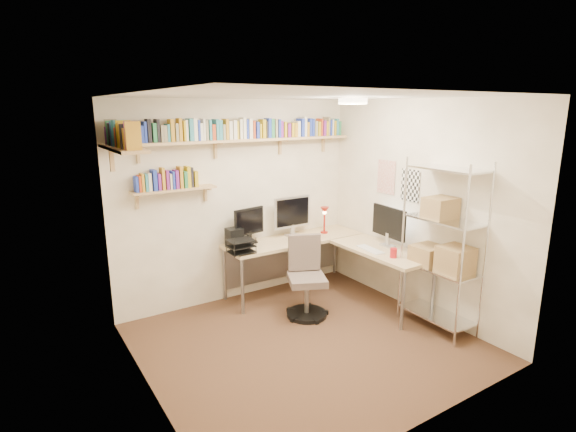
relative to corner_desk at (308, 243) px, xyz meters
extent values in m
plane|color=#452F1D|center=(-0.70, -0.97, -0.72)|extent=(3.20, 3.20, 0.00)
cube|color=beige|center=(-0.70, 0.53, 0.53)|extent=(3.20, 0.04, 2.50)
cube|color=beige|center=(-2.30, -0.97, 0.53)|extent=(0.04, 3.00, 2.50)
cube|color=beige|center=(0.90, -0.97, 0.53)|extent=(0.04, 3.00, 2.50)
cube|color=beige|center=(-0.70, -2.47, 0.53)|extent=(3.20, 0.04, 2.50)
cube|color=silver|center=(-0.70, -0.97, 1.78)|extent=(3.20, 3.00, 0.04)
cube|color=white|center=(0.89, -0.42, 0.83)|extent=(0.01, 0.30, 0.42)
cube|color=white|center=(0.89, -0.82, 0.78)|extent=(0.01, 0.28, 0.38)
cylinder|color=#FFEAC6|center=(0.00, -0.77, 1.74)|extent=(0.30, 0.30, 0.06)
cube|color=tan|center=(-0.70, 0.41, 1.30)|extent=(3.05, 0.25, 0.03)
cube|color=tan|center=(-2.17, -0.02, 1.30)|extent=(0.25, 1.00, 0.03)
cube|color=tan|center=(-1.55, 0.43, 0.78)|extent=(0.95, 0.20, 0.02)
cube|color=tan|center=(-1.90, 0.47, 1.23)|extent=(0.03, 0.20, 0.20)
cube|color=tan|center=(-1.00, 0.47, 1.23)|extent=(0.03, 0.20, 0.20)
cube|color=tan|center=(-0.10, 0.47, 1.23)|extent=(0.03, 0.20, 0.20)
cube|color=tan|center=(0.60, 0.47, 1.23)|extent=(0.03, 0.20, 0.20)
cube|color=#BA9D15|center=(-2.16, 0.41, 1.41)|extent=(0.02, 0.13, 0.20)
cube|color=#BB3D18|center=(-2.13, 0.41, 1.43)|extent=(0.03, 0.12, 0.23)
cube|color=teal|center=(-2.08, 0.41, 1.41)|extent=(0.04, 0.14, 0.19)
cube|color=gray|center=(-2.04, 0.41, 1.42)|extent=(0.02, 0.15, 0.21)
cube|color=#2239B3|center=(-2.00, 0.41, 1.40)|extent=(0.04, 0.15, 0.17)
cube|color=#BA9D15|center=(-1.96, 0.41, 1.42)|extent=(0.03, 0.14, 0.22)
cube|color=#BA9D15|center=(-1.92, 0.41, 1.40)|extent=(0.02, 0.14, 0.18)
cube|color=#2239B3|center=(-1.88, 0.41, 1.40)|extent=(0.04, 0.14, 0.18)
cube|color=#2239B3|center=(-1.84, 0.41, 1.42)|extent=(0.03, 0.15, 0.22)
cube|color=black|center=(-1.80, 0.41, 1.43)|extent=(0.04, 0.11, 0.25)
cube|color=#287847|center=(-1.74, 0.41, 1.41)|extent=(0.04, 0.12, 0.20)
cube|color=black|center=(-1.70, 0.41, 1.43)|extent=(0.03, 0.13, 0.24)
cube|color=gray|center=(-1.67, 0.41, 1.40)|extent=(0.03, 0.15, 0.18)
cube|color=gray|center=(-1.63, 0.41, 1.40)|extent=(0.04, 0.12, 0.18)
cube|color=teal|center=(-1.60, 0.41, 1.41)|extent=(0.03, 0.13, 0.19)
cube|color=#B68322|center=(-1.55, 0.41, 1.43)|extent=(0.04, 0.12, 0.24)
cube|color=gray|center=(-1.50, 0.41, 1.41)|extent=(0.03, 0.14, 0.19)
cube|color=#B68322|center=(-1.46, 0.41, 1.44)|extent=(0.03, 0.11, 0.25)
cube|color=#BA9D15|center=(-1.42, 0.41, 1.42)|extent=(0.02, 0.13, 0.22)
cube|color=beige|center=(-1.39, 0.41, 1.43)|extent=(0.03, 0.11, 0.23)
cube|color=teal|center=(-1.34, 0.41, 1.43)|extent=(0.04, 0.14, 0.24)
cube|color=beige|center=(-1.29, 0.41, 1.44)|extent=(0.04, 0.13, 0.25)
cube|color=#2239B3|center=(-1.25, 0.41, 1.43)|extent=(0.02, 0.13, 0.23)
cube|color=beige|center=(-1.22, 0.41, 1.41)|extent=(0.03, 0.12, 0.19)
cube|color=beige|center=(-1.18, 0.41, 1.43)|extent=(0.02, 0.12, 0.24)
cube|color=gray|center=(-1.15, 0.41, 1.42)|extent=(0.03, 0.13, 0.23)
cube|color=teal|center=(-1.11, 0.41, 1.43)|extent=(0.03, 0.13, 0.23)
cube|color=#BB3D18|center=(-1.07, 0.41, 1.40)|extent=(0.04, 0.13, 0.18)
cube|color=teal|center=(-1.03, 0.41, 1.43)|extent=(0.03, 0.14, 0.23)
cube|color=teal|center=(-0.99, 0.41, 1.42)|extent=(0.04, 0.13, 0.22)
cube|color=gray|center=(-0.95, 0.41, 1.40)|extent=(0.03, 0.14, 0.17)
cube|color=#B68322|center=(-0.91, 0.41, 1.43)|extent=(0.03, 0.13, 0.24)
cube|color=beige|center=(-0.86, 0.41, 1.42)|extent=(0.04, 0.13, 0.21)
cube|color=beige|center=(-0.81, 0.41, 1.42)|extent=(0.04, 0.14, 0.22)
cube|color=#BA9D15|center=(-0.77, 0.41, 1.42)|extent=(0.02, 0.12, 0.21)
cube|color=beige|center=(-0.73, 0.41, 1.43)|extent=(0.03, 0.14, 0.23)
cube|color=beige|center=(-0.68, 0.41, 1.44)|extent=(0.04, 0.14, 0.25)
cube|color=#2239B3|center=(-0.64, 0.41, 1.43)|extent=(0.03, 0.12, 0.23)
cube|color=beige|center=(-0.59, 0.41, 1.43)|extent=(0.04, 0.12, 0.24)
cube|color=#BB3D18|center=(-0.55, 0.41, 1.42)|extent=(0.03, 0.11, 0.21)
cube|color=#2239B3|center=(-0.50, 0.41, 1.41)|extent=(0.04, 0.13, 0.19)
cube|color=#BA9D15|center=(-0.46, 0.41, 1.40)|extent=(0.02, 0.11, 0.17)
cube|color=#BA9D15|center=(-0.41, 0.41, 1.42)|extent=(0.04, 0.13, 0.22)
cube|color=black|center=(-0.38, 0.41, 1.41)|extent=(0.02, 0.13, 0.20)
cube|color=#2239B3|center=(-0.34, 0.41, 1.43)|extent=(0.04, 0.12, 0.24)
cube|color=#287847|center=(-0.29, 0.41, 1.43)|extent=(0.04, 0.11, 0.23)
cube|color=gray|center=(-0.24, 0.41, 1.43)|extent=(0.03, 0.12, 0.23)
cube|color=#2239B3|center=(-0.20, 0.41, 1.42)|extent=(0.03, 0.13, 0.22)
cube|color=#752281|center=(-0.16, 0.41, 1.41)|extent=(0.04, 0.12, 0.20)
cube|color=#BA9D15|center=(-0.11, 0.41, 1.41)|extent=(0.04, 0.13, 0.19)
cube|color=#752281|center=(-0.06, 0.41, 1.40)|extent=(0.04, 0.13, 0.17)
cube|color=#BA9D15|center=(0.00, 0.41, 1.40)|extent=(0.04, 0.13, 0.18)
cube|color=#B68322|center=(0.05, 0.41, 1.40)|extent=(0.04, 0.14, 0.17)
cube|color=beige|center=(0.09, 0.41, 1.41)|extent=(0.04, 0.12, 0.20)
cube|color=#2239B3|center=(0.15, 0.41, 1.43)|extent=(0.04, 0.15, 0.23)
cube|color=beige|center=(0.20, 0.41, 1.44)|extent=(0.04, 0.12, 0.25)
cube|color=#B68322|center=(0.24, 0.41, 1.40)|extent=(0.03, 0.12, 0.18)
cube|color=#2239B3|center=(0.28, 0.41, 1.43)|extent=(0.04, 0.11, 0.23)
cube|color=#2239B3|center=(0.32, 0.41, 1.42)|extent=(0.03, 0.11, 0.22)
cube|color=gray|center=(0.37, 0.41, 1.41)|extent=(0.04, 0.12, 0.20)
cube|color=#BA9D15|center=(0.42, 0.41, 1.40)|extent=(0.04, 0.13, 0.19)
cube|color=#BB3D18|center=(0.46, 0.41, 1.42)|extent=(0.02, 0.12, 0.22)
cube|color=#752281|center=(0.50, 0.41, 1.41)|extent=(0.04, 0.15, 0.20)
cube|color=#BA9D15|center=(0.54, 0.41, 1.41)|extent=(0.03, 0.14, 0.19)
cube|color=gray|center=(0.57, 0.41, 1.44)|extent=(0.03, 0.13, 0.25)
cube|color=#2239B3|center=(0.61, 0.41, 1.41)|extent=(0.02, 0.14, 0.20)
cube|color=beige|center=(0.64, 0.41, 1.42)|extent=(0.02, 0.13, 0.21)
cube|color=#BA9D15|center=(0.68, 0.41, 1.41)|extent=(0.02, 0.14, 0.19)
cube|color=teal|center=(0.71, 0.41, 1.42)|extent=(0.04, 0.15, 0.22)
cube|color=#287847|center=(0.75, 0.41, 1.40)|extent=(0.03, 0.14, 0.19)
cube|color=#B68322|center=(-2.17, -0.45, 1.43)|extent=(0.13, 0.04, 0.24)
cube|color=#752281|center=(-2.17, -0.40, 1.44)|extent=(0.12, 0.04, 0.25)
cube|color=#B68322|center=(-2.17, -0.35, 1.41)|extent=(0.13, 0.04, 0.19)
cube|color=black|center=(-2.17, -0.29, 1.42)|extent=(0.14, 0.04, 0.22)
cube|color=#B68322|center=(-2.17, -0.24, 1.42)|extent=(0.14, 0.03, 0.21)
cube|color=#BB3D18|center=(-2.17, -0.21, 1.42)|extent=(0.11, 0.03, 0.22)
cube|color=#B68322|center=(-2.17, -0.16, 1.43)|extent=(0.11, 0.03, 0.23)
cube|color=#BA9D15|center=(-2.17, -0.12, 1.44)|extent=(0.13, 0.02, 0.25)
cube|color=black|center=(-2.17, -0.09, 1.42)|extent=(0.13, 0.02, 0.21)
cube|color=#BB3D18|center=(-2.17, -0.04, 1.40)|extent=(0.14, 0.04, 0.18)
cube|color=teal|center=(-2.17, 0.01, 1.44)|extent=(0.11, 0.04, 0.25)
cube|color=teal|center=(-2.17, 0.05, 1.44)|extent=(0.15, 0.02, 0.25)
cube|color=#BB3D18|center=(-2.17, 0.09, 1.41)|extent=(0.11, 0.04, 0.19)
cube|color=#2239B3|center=(-2.17, 0.13, 1.43)|extent=(0.13, 0.03, 0.23)
cube|color=#287847|center=(-2.17, 0.17, 1.42)|extent=(0.12, 0.03, 0.22)
cube|color=black|center=(-2.17, 0.20, 1.42)|extent=(0.14, 0.02, 0.21)
cube|color=#287847|center=(-2.17, 0.25, 1.42)|extent=(0.13, 0.04, 0.21)
cube|color=#752281|center=(-2.17, 0.29, 1.42)|extent=(0.11, 0.03, 0.21)
cube|color=#287847|center=(-2.17, 0.32, 1.43)|extent=(0.13, 0.02, 0.23)
cube|color=#752281|center=(-2.17, 0.37, 1.40)|extent=(0.14, 0.04, 0.18)
cube|color=gray|center=(-2.17, 0.41, 1.44)|extent=(0.12, 0.02, 0.25)
cube|color=#2239B3|center=(-1.96, 0.43, 0.87)|extent=(0.03, 0.12, 0.17)
cube|color=#BB3D18|center=(-1.93, 0.43, 0.88)|extent=(0.02, 0.13, 0.18)
cube|color=#B68322|center=(-1.90, 0.43, 0.89)|extent=(0.03, 0.11, 0.20)
cube|color=teal|center=(-1.86, 0.43, 0.88)|extent=(0.03, 0.11, 0.19)
cube|color=beige|center=(-1.82, 0.43, 0.89)|extent=(0.03, 0.12, 0.20)
cube|color=#2239B3|center=(-1.77, 0.43, 0.90)|extent=(0.04, 0.15, 0.23)
cube|color=#752281|center=(-1.72, 0.43, 0.88)|extent=(0.03, 0.12, 0.18)
cube|color=#B68322|center=(-1.67, 0.43, 0.91)|extent=(0.03, 0.11, 0.24)
cube|color=#752281|center=(-1.63, 0.43, 0.90)|extent=(0.03, 0.11, 0.21)
cube|color=beige|center=(-1.59, 0.43, 0.88)|extent=(0.02, 0.12, 0.17)
cube|color=#2239B3|center=(-1.57, 0.43, 0.89)|extent=(0.02, 0.15, 0.20)
cube|color=#752281|center=(-1.52, 0.43, 0.89)|extent=(0.04, 0.13, 0.21)
cube|color=#B68322|center=(-1.47, 0.43, 0.91)|extent=(0.04, 0.13, 0.24)
cube|color=#287847|center=(-1.43, 0.43, 0.88)|extent=(0.04, 0.15, 0.19)
cube|color=#BA9D15|center=(-1.38, 0.43, 0.91)|extent=(0.04, 0.13, 0.24)
cube|color=black|center=(-1.35, 0.43, 0.90)|extent=(0.03, 0.11, 0.23)
cube|color=#BA9D15|center=(-1.30, 0.43, 0.88)|extent=(0.04, 0.12, 0.18)
cube|color=#D8BA8C|center=(-0.05, 0.25, -0.01)|extent=(1.88, 0.59, 0.04)
cube|color=#D8BA8C|center=(0.60, -0.71, -0.01)|extent=(0.59, 1.29, 0.04)
cylinder|color=gray|center=(-0.94, 0.00, -0.38)|extent=(0.04, 0.04, 0.69)
cylinder|color=gray|center=(-0.94, 0.50, -0.38)|extent=(0.04, 0.04, 0.69)
cylinder|color=gray|center=(0.85, 0.50, -0.38)|extent=(0.04, 0.04, 0.69)
cylinder|color=gray|center=(0.35, -1.30, -0.38)|extent=(0.04, 0.04, 0.69)
cylinder|color=gray|center=(0.85, -1.30, -0.38)|extent=(0.04, 0.04, 0.69)
cube|color=gray|center=(-0.05, 0.51, -0.33)|extent=(1.78, 0.02, 0.54)
cube|color=silver|center=(0.00, 0.37, 0.34)|extent=(0.54, 0.03, 0.42)
cube|color=black|center=(0.00, 0.35, 0.34)|extent=(0.49, 0.00, 0.36)
cube|color=black|center=(-0.64, 0.37, 0.30)|extent=(0.44, 0.03, 0.34)
cube|color=black|center=(0.74, -0.66, 0.32)|extent=(0.03, 0.57, 0.38)
cube|color=silver|center=(0.72, -0.66, 0.32)|extent=(0.00, 0.52, 0.32)
cube|color=white|center=(0.00, 0.07, 0.02)|extent=(0.42, 0.13, 0.01)
cube|color=white|center=(0.45, -0.66, 0.02)|extent=(0.13, 0.40, 0.01)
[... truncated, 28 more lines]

